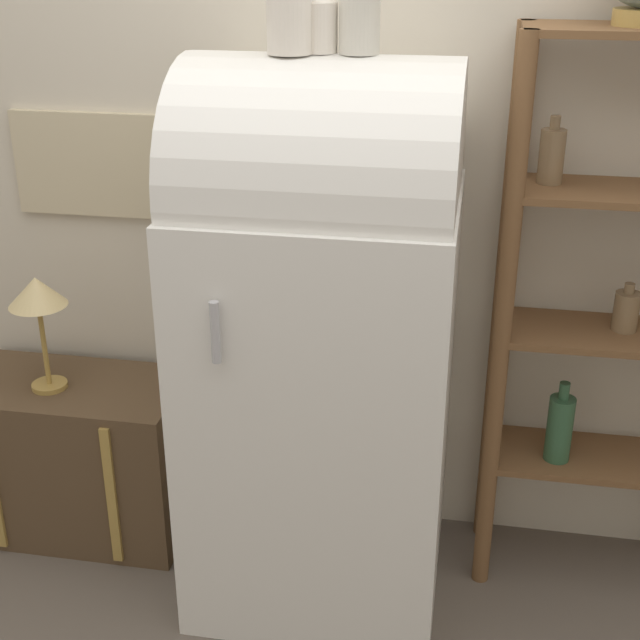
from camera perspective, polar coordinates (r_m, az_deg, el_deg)
The scene contains 8 objects.
ground_plane at distance 2.76m, azimuth -0.66°, elevation -18.55°, with size 12.00×12.00×0.00m, color #60564C.
wall_back at distance 2.65m, azimuth 1.48°, elevation 12.79°, with size 7.00×0.09×2.70m.
refrigerator at distance 2.47m, azimuth 0.16°, elevation -0.96°, with size 0.71×0.71×1.58m.
suitcase_trunk at distance 3.07m, azimuth -15.22°, elevation -8.37°, with size 0.72×0.40×0.53m.
shelf_unit at distance 2.60m, azimuth 18.07°, elevation 0.94°, with size 0.65×0.29×1.64m.
vase_center at distance 2.26m, azimuth 0.07°, elevation 18.84°, with size 0.08×0.08×0.18m.
vase_right at distance 2.25m, azimuth 2.56°, elevation 19.18°, with size 0.10×0.10×0.21m.
desk_lamp at distance 2.81m, azimuth -17.62°, elevation 1.30°, with size 0.18×0.18×0.37m.
Camera 1 is at (0.39, -1.99, 1.87)m, focal length 50.00 mm.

